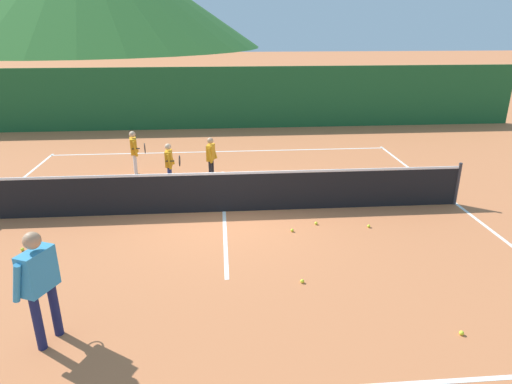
% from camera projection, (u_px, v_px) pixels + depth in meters
% --- Properties ---
extents(ground_plane, '(120.00, 120.00, 0.00)m').
position_uv_depth(ground_plane, '(224.00, 211.00, 10.57)').
color(ground_plane, '#C67042').
extents(line_baseline_far, '(11.38, 0.08, 0.01)m').
position_uv_depth(line_baseline_far, '(222.00, 151.00, 15.45)').
color(line_baseline_far, white).
rests_on(line_baseline_far, ground).
extents(line_sideline_east, '(0.08, 10.82, 0.01)m').
position_uv_depth(line_sideline_east, '(456.00, 204.00, 11.01)').
color(line_sideline_east, white).
rests_on(line_sideline_east, ground).
extents(line_service_center, '(0.08, 6.01, 0.01)m').
position_uv_depth(line_service_center, '(224.00, 211.00, 10.57)').
color(line_service_center, white).
rests_on(line_service_center, ground).
extents(tennis_net, '(11.35, 0.08, 1.05)m').
position_uv_depth(tennis_net, '(224.00, 192.00, 10.39)').
color(tennis_net, '#333338').
rests_on(tennis_net, ground).
extents(instructor, '(0.50, 0.84, 1.68)m').
position_uv_depth(instructor, '(39.00, 278.00, 5.93)').
color(instructor, '#191E4C').
rests_on(instructor, ground).
extents(student_0, '(0.51, 0.58, 1.30)m').
position_uv_depth(student_0, '(134.00, 149.00, 12.82)').
color(student_0, silver).
rests_on(student_0, ground).
extents(student_1, '(0.39, 0.59, 1.21)m').
position_uv_depth(student_1, '(169.00, 161.00, 11.86)').
color(student_1, navy).
rests_on(student_1, ground).
extents(student_2, '(0.31, 0.50, 1.25)m').
position_uv_depth(student_2, '(211.00, 155.00, 12.33)').
color(student_2, black).
rests_on(student_2, ground).
extents(tennis_ball_0, '(0.07, 0.07, 0.07)m').
position_uv_depth(tennis_ball_0, '(22.00, 249.00, 8.74)').
color(tennis_ball_0, yellow).
rests_on(tennis_ball_0, ground).
extents(tennis_ball_1, '(0.07, 0.07, 0.07)m').
position_uv_depth(tennis_ball_1, '(316.00, 223.00, 9.87)').
color(tennis_ball_1, yellow).
rests_on(tennis_ball_1, ground).
extents(tennis_ball_2, '(0.07, 0.07, 0.07)m').
position_uv_depth(tennis_ball_2, '(369.00, 226.00, 9.74)').
color(tennis_ball_2, yellow).
rests_on(tennis_ball_2, ground).
extents(tennis_ball_4, '(0.07, 0.07, 0.07)m').
position_uv_depth(tennis_ball_4, '(462.00, 333.00, 6.39)').
color(tennis_ball_4, yellow).
rests_on(tennis_ball_4, ground).
extents(tennis_ball_5, '(0.07, 0.07, 0.07)m').
position_uv_depth(tennis_ball_5, '(302.00, 281.00, 7.67)').
color(tennis_ball_5, yellow).
rests_on(tennis_ball_5, ground).
extents(tennis_ball_6, '(0.07, 0.07, 0.07)m').
position_uv_depth(tennis_ball_6, '(292.00, 230.00, 9.54)').
color(tennis_ball_6, yellow).
rests_on(tennis_ball_6, ground).
extents(windscreen_fence, '(25.03, 0.08, 2.50)m').
position_uv_depth(windscreen_fence, '(220.00, 98.00, 18.38)').
color(windscreen_fence, '#1E5B2D').
rests_on(windscreen_fence, ground).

